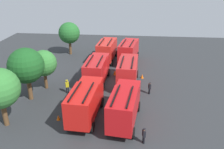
{
  "coord_description": "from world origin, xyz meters",
  "views": [
    {
      "loc": [
        -29.9,
        -2.84,
        14.64
      ],
      "look_at": [
        0.0,
        0.0,
        1.4
      ],
      "focal_mm": 37.58,
      "sensor_mm": 36.0,
      "label": 1
    }
  ],
  "objects": [
    {
      "name": "firefighter_1",
      "position": [
        -2.58,
        -5.12,
        0.89
      ],
      "size": [
        0.47,
        0.35,
        1.6
      ],
      "rotation": [
        0.0,
        0.0,
        1.85
      ],
      "color": "black",
      "rests_on": "ground"
    },
    {
      "name": "firefighter_0",
      "position": [
        -12.29,
        -4.11,
        0.89
      ],
      "size": [
        0.47,
        0.34,
        1.6
      ],
      "rotation": [
        0.0,
        0.0,
        1.82
      ],
      "color": "black",
      "rests_on": "ground"
    },
    {
      "name": "tree_3",
      "position": [
        12.23,
        9.19,
        4.11
      ],
      "size": [
        3.94,
        3.94,
        6.11
      ],
      "color": "brown",
      "rests_on": "ground"
    },
    {
      "name": "traffic_cone_2",
      "position": [
        3.14,
        -0.15,
        0.36
      ],
      "size": [
        0.5,
        0.5,
        0.71
      ],
      "primitive_type": "cone",
      "color": "#F2600C",
      "rests_on": "ground"
    },
    {
      "name": "traffic_cone_0",
      "position": [
        2.26,
        -4.31,
        0.32
      ],
      "size": [
        0.44,
        0.44,
        0.63
      ],
      "primitive_type": "cone",
      "color": "#F2600C",
      "rests_on": "ground"
    },
    {
      "name": "firefighter_2",
      "position": [
        -3.32,
        5.54,
        1.04
      ],
      "size": [
        0.4,
        0.48,
        1.83
      ],
      "rotation": [
        0.0,
        0.0,
        3.59
      ],
      "color": "black",
      "rests_on": "ground"
    },
    {
      "name": "ground_plane",
      "position": [
        0.0,
        0.0,
        0.0
      ],
      "size": [
        54.99,
        54.99,
        0.0
      ],
      "primitive_type": "plane",
      "color": "#2D3033"
    },
    {
      "name": "fire_truck_3",
      "position": [
        -8.81,
        1.98,
        2.15
      ],
      "size": [
        7.34,
        3.12,
        3.88
      ],
      "rotation": [
        0.0,
        0.0,
        -0.06
      ],
      "color": "red",
      "rests_on": "ground"
    },
    {
      "name": "tree_1",
      "position": [
        -5.32,
        9.67,
        4.44
      ],
      "size": [
        4.25,
        4.25,
        6.59
      ],
      "color": "brown",
      "rests_on": "ground"
    },
    {
      "name": "fire_truck_1",
      "position": [
        -0.12,
        -2.19,
        2.15
      ],
      "size": [
        7.3,
        3.02,
        3.88
      ],
      "rotation": [
        0.0,
        0.0,
        -0.05
      ],
      "color": "red",
      "rests_on": "ground"
    },
    {
      "name": "fire_truck_4",
      "position": [
        -0.03,
        2.13,
        2.15
      ],
      "size": [
        7.3,
        3.0,
        3.88
      ],
      "rotation": [
        0.0,
        0.0,
        -0.04
      ],
      "color": "red",
      "rests_on": "ground"
    },
    {
      "name": "traffic_cone_1",
      "position": [
        -9.44,
        4.89,
        0.29
      ],
      "size": [
        0.41,
        0.41,
        0.59
      ],
      "primitive_type": "cone",
      "color": "#F2600C",
      "rests_on": "ground"
    },
    {
      "name": "fire_truck_5",
      "position": [
        9.1,
        1.75,
        2.15
      ],
      "size": [
        7.36,
        3.18,
        3.88
      ],
      "rotation": [
        0.0,
        0.0,
        -0.07
      ],
      "color": "red",
      "rests_on": "ground"
    },
    {
      "name": "fire_truck_2",
      "position": [
        8.88,
        -2.05,
        2.15
      ],
      "size": [
        7.48,
        3.6,
        3.88
      ],
      "rotation": [
        0.0,
        0.0,
        -0.15
      ],
      "color": "red",
      "rests_on": "ground"
    },
    {
      "name": "fire_truck_0",
      "position": [
        -9.27,
        -2.15,
        2.15
      ],
      "size": [
        7.44,
        3.44,
        3.88
      ],
      "rotation": [
        0.0,
        0.0,
        -0.12
      ],
      "color": "red",
      "rests_on": "ground"
    },
    {
      "name": "tree_2",
      "position": [
        -2.22,
        8.8,
        3.6
      ],
      "size": [
        3.45,
        3.45,
        5.35
      ],
      "color": "brown",
      "rests_on": "ground"
    }
  ]
}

